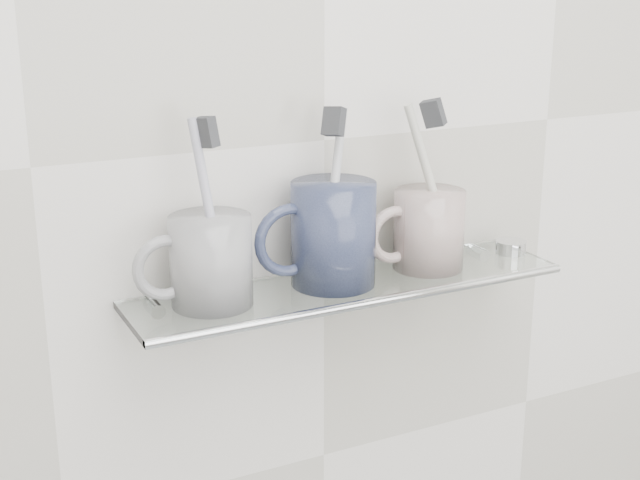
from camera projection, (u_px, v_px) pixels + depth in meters
wall_back at (324, 140)px, 1.00m from camera, size 2.50×0.00×2.50m
shelf_glass at (349, 286)px, 0.99m from camera, size 0.50×0.12×0.01m
shelf_rail at (374, 302)px, 0.94m from camera, size 0.50×0.01×0.01m
bracket_left at (154, 312)px, 0.95m from camera, size 0.02×0.03×0.02m
bracket_right at (477, 257)px, 1.13m from camera, size 0.02×0.03×0.02m
mug_left at (211, 261)px, 0.91m from camera, size 0.09×0.09×0.10m
mug_left_handle at (165, 268)px, 0.89m from camera, size 0.07×0.01×0.07m
toothbrush_left at (209, 211)px, 0.90m from camera, size 0.04×0.03×0.19m
bristles_left at (206, 132)px, 0.87m from camera, size 0.02×0.03×0.03m
mug_center at (333, 234)px, 0.97m from camera, size 0.11×0.11×0.12m
mug_center_handle at (289, 240)px, 0.95m from camera, size 0.08×0.01×0.08m
toothbrush_center at (333, 195)px, 0.96m from camera, size 0.06×0.06×0.18m
bristles_center at (334, 121)px, 0.94m from camera, size 0.03×0.03×0.03m
mug_right at (429, 230)px, 1.03m from camera, size 0.10×0.10×0.09m
mug_right_handle at (394, 235)px, 1.01m from camera, size 0.07×0.01×0.07m
toothbrush_right at (431, 183)px, 1.01m from camera, size 0.07×0.03×0.18m
bristles_right at (433, 113)px, 0.99m from camera, size 0.03×0.03×0.04m
chrome_cap at (511, 247)px, 1.09m from camera, size 0.04×0.04×0.02m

